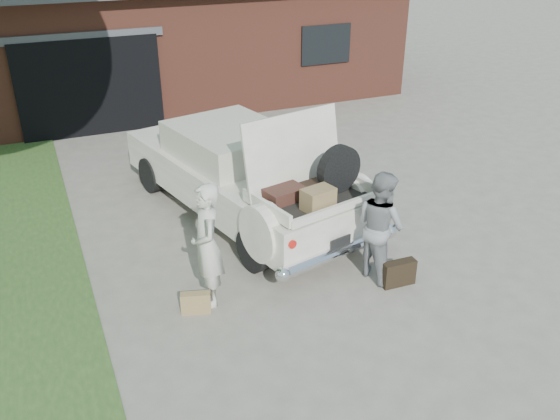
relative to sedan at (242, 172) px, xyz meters
name	(u,v)px	position (x,y,z in m)	size (l,w,h in m)	color
ground	(298,301)	(-0.25, -2.79, -0.75)	(90.00, 90.00, 0.00)	gray
house	(160,29)	(0.73, 8.68, 0.92)	(12.80, 7.80, 3.30)	brown
sedan	(242,172)	(0.00, 0.00, 0.00)	(3.07, 5.44, 2.12)	white
woman_left	(207,246)	(-1.32, -2.31, 0.10)	(0.62, 0.41, 1.70)	beige
woman_right	(380,226)	(1.07, -2.64, 0.05)	(0.78, 0.61, 1.60)	gray
suitcase_left	(196,303)	(-1.57, -2.49, -0.60)	(0.39, 0.12, 0.30)	#9C7F4F
suitcase_right	(399,273)	(1.21, -2.98, -0.57)	(0.48, 0.15, 0.37)	black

